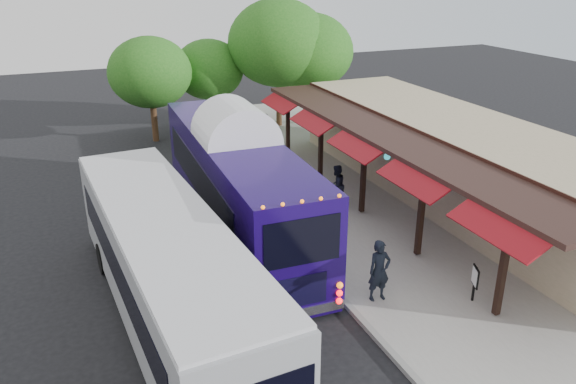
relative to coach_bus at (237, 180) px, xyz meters
name	(u,v)px	position (x,y,z in m)	size (l,w,h in m)	color
ground	(321,280)	(1.45, -4.39, -2.24)	(90.00, 90.00, 0.00)	black
sidewalk	(386,210)	(6.45, -0.39, -2.16)	(10.00, 40.00, 0.15)	#9E9B93
curb	(278,229)	(1.50, -0.39, -2.16)	(0.20, 40.00, 0.16)	gray
station_shelter	(456,160)	(9.83, -0.39, -0.39)	(8.15, 20.00, 3.60)	tan
coach_bus	(237,180)	(0.00, 0.00, 0.00)	(3.13, 13.11, 4.17)	#190752
city_bus	(167,265)	(-3.63, -4.77, -0.35)	(3.62, 12.88, 3.42)	#979BA0
ped_a	(379,271)	(2.48, -6.26, -1.10)	(0.72, 0.47, 1.98)	black
ped_b	(336,185)	(4.63, 0.78, -1.19)	(0.87, 0.68, 1.79)	black
ped_c	(311,197)	(3.12, 0.06, -1.21)	(1.03, 0.43, 1.76)	black
ped_d	(264,131)	(4.64, 9.61, -1.12)	(1.25, 0.72, 1.94)	black
sign_board	(475,278)	(5.13, -7.47, -1.30)	(0.24, 0.50, 1.16)	black
tree_left	(209,70)	(3.11, 15.32, 1.46)	(4.34, 4.34, 5.55)	#382314
tree_mid	(279,43)	(7.13, 13.65, 3.06)	(6.21, 6.21, 7.95)	#382314
tree_right	(309,52)	(9.00, 13.31, 2.49)	(5.54, 5.54, 7.09)	#382314
tree_far	(150,72)	(-0.74, 13.71, 1.81)	(4.75, 4.75, 6.08)	#382314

